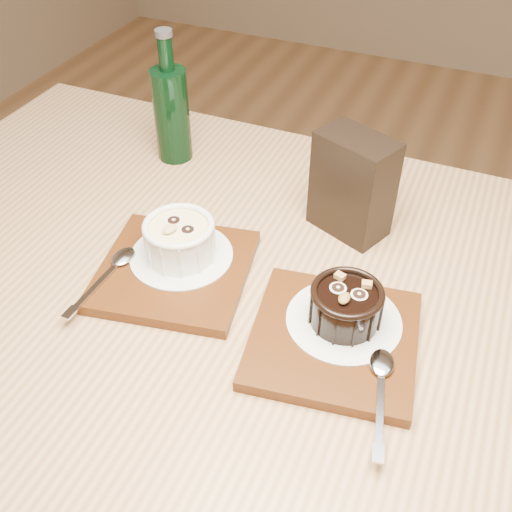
{
  "coord_description": "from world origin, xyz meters",
  "views": [
    {
      "loc": [
        0.06,
        -0.51,
        1.26
      ],
      "look_at": [
        -0.14,
        -0.04,
        0.81
      ],
      "focal_mm": 42.0,
      "sensor_mm": 36.0,
      "label": 1
    }
  ],
  "objects": [
    {
      "name": "table",
      "position": [
        -0.13,
        -0.06,
        0.66
      ],
      "size": [
        1.2,
        0.8,
        0.75
      ],
      "rotation": [
        0.0,
        0.0,
        0.0
      ],
      "color": "olive",
      "rests_on": "ground"
    },
    {
      "name": "ramekin_dark",
      "position": [
        -0.03,
        -0.05,
        0.79
      ],
      "size": [
        0.08,
        0.08,
        0.05
      ],
      "rotation": [
        0.0,
        0.0,
        -0.03
      ],
      "color": "black",
      "rests_on": "doily_right"
    },
    {
      "name": "ramekin_white",
      "position": [
        -0.25,
        -0.02,
        0.79
      ],
      "size": [
        0.09,
        0.09,
        0.05
      ],
      "rotation": [
        0.0,
        0.0,
        -0.36
      ],
      "color": "white",
      "rests_on": "doily_left"
    },
    {
      "name": "tray_right",
      "position": [
        -0.04,
        -0.07,
        0.76
      ],
      "size": [
        0.21,
        0.21,
        0.01
      ],
      "primitive_type": "cube",
      "rotation": [
        0.0,
        0.0,
        0.15
      ],
      "color": "#4F270D",
      "rests_on": "table"
    },
    {
      "name": "tray_left",
      "position": [
        -0.25,
        -0.05,
        0.76
      ],
      "size": [
        0.21,
        0.21,
        0.01
      ],
      "primitive_type": "cube",
      "rotation": [
        0.0,
        0.0,
        0.19
      ],
      "color": "#4F270D",
      "rests_on": "table"
    },
    {
      "name": "doily_right",
      "position": [
        -0.03,
        -0.05,
        0.77
      ],
      "size": [
        0.13,
        0.13,
        0.0
      ],
      "primitive_type": "cylinder",
      "color": "white",
      "rests_on": "tray_right"
    },
    {
      "name": "spoon_right",
      "position": [
        0.03,
        -0.13,
        0.77
      ],
      "size": [
        0.06,
        0.14,
        0.01
      ],
      "primitive_type": null,
      "rotation": [
        0.0,
        0.0,
        0.22
      ],
      "color": "silver",
      "rests_on": "tray_right"
    },
    {
      "name": "condiment_stand",
      "position": [
        -0.08,
        0.13,
        0.82
      ],
      "size": [
        0.12,
        0.09,
        0.14
      ],
      "primitive_type": "cube",
      "rotation": [
        0.0,
        0.0,
        -0.39
      ],
      "color": "black",
      "rests_on": "table"
    },
    {
      "name": "green_bottle",
      "position": [
        -0.39,
        0.2,
        0.83
      ],
      "size": [
        0.05,
        0.05,
        0.2
      ],
      "color": "black",
      "rests_on": "table"
    },
    {
      "name": "spoon_left",
      "position": [
        -0.32,
        -0.09,
        0.77
      ],
      "size": [
        0.03,
        0.13,
        0.01
      ],
      "primitive_type": null,
      "rotation": [
        0.0,
        0.0,
        -0.03
      ],
      "color": "silver",
      "rests_on": "tray_left"
    },
    {
      "name": "doily_left",
      "position": [
        -0.25,
        -0.02,
        0.77
      ],
      "size": [
        0.13,
        0.13,
        0.0
      ],
      "primitive_type": "cylinder",
      "color": "white",
      "rests_on": "tray_left"
    }
  ]
}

